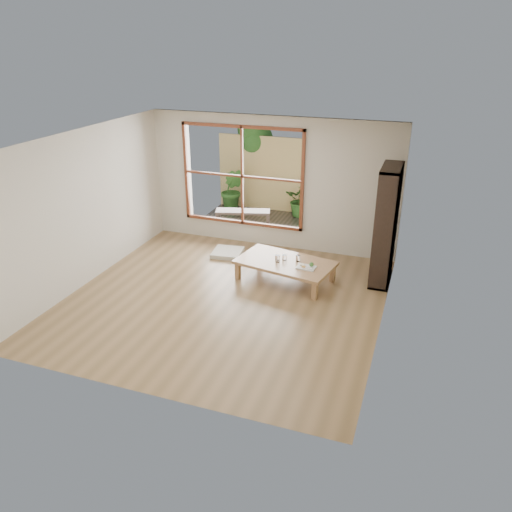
{
  "coord_description": "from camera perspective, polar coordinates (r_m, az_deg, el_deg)",
  "views": [
    {
      "loc": [
        2.87,
        -6.61,
        3.98
      ],
      "look_at": [
        0.31,
        0.64,
        0.55
      ],
      "focal_mm": 35.0,
      "sensor_mm": 36.0,
      "label": 1
    }
  ],
  "objects": [
    {
      "name": "garden_bench",
      "position": [
        11.11,
        -1.52,
        4.94
      ],
      "size": [
        1.25,
        0.66,
        0.38
      ],
      "rotation": [
        0.0,
        0.0,
        0.28
      ],
      "color": "black",
      "rests_on": "deck"
    },
    {
      "name": "glass_short",
      "position": [
        8.72,
        3.28,
        -0.17
      ],
      "size": [
        0.08,
        0.08,
        0.1
      ],
      "primitive_type": "cylinder",
      "color": "silver",
      "rests_on": "low_table"
    },
    {
      "name": "garden_tree",
      "position": [
        12.42,
        -0.48,
        13.12
      ],
      "size": [
        1.04,
        0.85,
        2.22
      ],
      "color": "#4C3D2D",
      "rests_on": "ground"
    },
    {
      "name": "shrub_left",
      "position": [
        12.06,
        -2.66,
        7.53
      ],
      "size": [
        0.6,
        0.48,
        1.07
      ],
      "primitive_type": "imported",
      "rotation": [
        0.0,
        0.0,
        0.02
      ],
      "color": "#2C5720",
      "rests_on": "deck"
    },
    {
      "name": "shrub_right",
      "position": [
        11.81,
        5.24,
        6.4
      ],
      "size": [
        0.73,
        0.63,
        0.8
      ],
      "primitive_type": "imported",
      "rotation": [
        0.0,
        0.0,
        0.02
      ],
      "color": "#2C5720",
      "rests_on": "deck"
    },
    {
      "name": "floor_cushion",
      "position": [
        9.84,
        -3.27,
        0.39
      ],
      "size": [
        0.62,
        0.62,
        0.08
      ],
      "primitive_type": "cube",
      "rotation": [
        0.0,
        0.0,
        0.11
      ],
      "color": "beige",
      "rests_on": "ground"
    },
    {
      "name": "glass_tall",
      "position": [
        8.64,
        2.52,
        -0.31
      ],
      "size": [
        0.07,
        0.07,
        0.13
      ],
      "primitive_type": "cylinder",
      "color": "silver",
      "rests_on": "low_table"
    },
    {
      "name": "ground",
      "position": [
        8.23,
        -3.56,
        -4.92
      ],
      "size": [
        5.0,
        5.0,
        0.0
      ],
      "primitive_type": "plane",
      "color": "#99764C",
      "rests_on": "ground"
    },
    {
      "name": "bamboo_fence",
      "position": [
        12.1,
        2.11,
        9.27
      ],
      "size": [
        2.8,
        0.06,
        1.8
      ],
      "primitive_type": "cube",
      "color": "tan",
      "rests_on": "ground"
    },
    {
      "name": "deck",
      "position": [
        11.46,
        0.54,
        3.72
      ],
      "size": [
        2.8,
        2.0,
        0.05
      ],
      "primitive_type": "cube",
      "color": "#342D26",
      "rests_on": "ground"
    },
    {
      "name": "glass_small",
      "position": [
        8.74,
        2.41,
        -0.16
      ],
      "size": [
        0.06,
        0.06,
        0.08
      ],
      "primitive_type": "cylinder",
      "color": "silver",
      "rests_on": "low_table"
    },
    {
      "name": "bookshelf",
      "position": [
        8.73,
        14.63,
        3.39
      ],
      "size": [
        0.33,
        0.92,
        2.03
      ],
      "primitive_type": "cube",
      "color": "black",
      "rests_on": "ground"
    },
    {
      "name": "low_table",
      "position": [
        8.71,
        3.36,
        -0.87
      ],
      "size": [
        1.79,
        1.23,
        0.36
      ],
      "rotation": [
        0.0,
        0.0,
        -0.19
      ],
      "color": "#B27C56",
      "rests_on": "ground"
    },
    {
      "name": "food_tray",
      "position": [
        8.47,
        5.87,
        -1.21
      ],
      "size": [
        0.33,
        0.24,
        0.1
      ],
      "rotation": [
        0.0,
        0.0,
        -0.07
      ],
      "color": "white",
      "rests_on": "low_table"
    },
    {
      "name": "glass_mid",
      "position": [
        8.7,
        4.82,
        -0.25
      ],
      "size": [
        0.07,
        0.07,
        0.11
      ],
      "primitive_type": "cylinder",
      "color": "silver",
      "rests_on": "low_table"
    }
  ]
}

